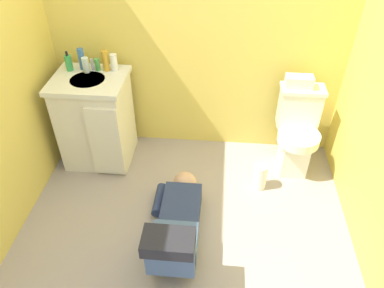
{
  "coord_description": "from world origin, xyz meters",
  "views": [
    {
      "loc": [
        0.22,
        -1.83,
        2.26
      ],
      "look_at": [
        0.01,
        0.43,
        0.45
      ],
      "focal_mm": 34.54,
      "sensor_mm": 36.0,
      "label": 1
    }
  ],
  "objects_px": {
    "bottle_clear": "(86,65)",
    "paper_towel_roll": "(260,176)",
    "person_plumber": "(176,226)",
    "vanity_cabinet": "(96,120)",
    "bottle_green": "(97,65)",
    "bottle_blue": "(82,59)",
    "bottle_amber": "(105,61)",
    "faucet": "(92,65)",
    "toilet": "(297,132)",
    "tissue_box": "(299,82)",
    "soap_dispenser": "(69,63)",
    "bottle_white": "(114,62)"
  },
  "relations": [
    {
      "from": "bottle_blue",
      "to": "paper_towel_roll",
      "type": "xyz_separation_m",
      "value": [
        1.53,
        -0.44,
        -0.79
      ]
    },
    {
      "from": "toilet",
      "to": "vanity_cabinet",
      "type": "height_order",
      "value": "vanity_cabinet"
    },
    {
      "from": "paper_towel_roll",
      "to": "bottle_blue",
      "type": "bearing_deg",
      "value": 164.07
    },
    {
      "from": "paper_towel_roll",
      "to": "faucet",
      "type": "bearing_deg",
      "value": 163.75
    },
    {
      "from": "bottle_clear",
      "to": "paper_towel_roll",
      "type": "bearing_deg",
      "value": -14.46
    },
    {
      "from": "toilet",
      "to": "bottle_clear",
      "type": "bearing_deg",
      "value": 177.98
    },
    {
      "from": "toilet",
      "to": "bottle_amber",
      "type": "height_order",
      "value": "bottle_amber"
    },
    {
      "from": "faucet",
      "to": "bottle_blue",
      "type": "bearing_deg",
      "value": 169.38
    },
    {
      "from": "soap_dispenser",
      "to": "paper_towel_roll",
      "type": "xyz_separation_m",
      "value": [
        1.63,
        -0.4,
        -0.77
      ]
    },
    {
      "from": "bottle_amber",
      "to": "paper_towel_roll",
      "type": "distance_m",
      "value": 1.6
    },
    {
      "from": "soap_dispenser",
      "to": "bottle_clear",
      "type": "height_order",
      "value": "soap_dispenser"
    },
    {
      "from": "vanity_cabinet",
      "to": "bottle_amber",
      "type": "relative_size",
      "value": 4.74
    },
    {
      "from": "bottle_blue",
      "to": "bottle_white",
      "type": "bearing_deg",
      "value": -0.29
    },
    {
      "from": "bottle_white",
      "to": "paper_towel_roll",
      "type": "xyz_separation_m",
      "value": [
        1.26,
        -0.44,
        -0.77
      ]
    },
    {
      "from": "bottle_green",
      "to": "bottle_white",
      "type": "height_order",
      "value": "bottle_white"
    },
    {
      "from": "toilet",
      "to": "tissue_box",
      "type": "bearing_deg",
      "value": 116.43
    },
    {
      "from": "faucet",
      "to": "bottle_amber",
      "type": "height_order",
      "value": "bottle_amber"
    },
    {
      "from": "vanity_cabinet",
      "to": "faucet",
      "type": "distance_m",
      "value": 0.47
    },
    {
      "from": "bottle_blue",
      "to": "bottle_clear",
      "type": "distance_m",
      "value": 0.08
    },
    {
      "from": "vanity_cabinet",
      "to": "bottle_clear",
      "type": "height_order",
      "value": "bottle_clear"
    },
    {
      "from": "bottle_green",
      "to": "bottle_blue",
      "type": "bearing_deg",
      "value": 173.58
    },
    {
      "from": "toilet",
      "to": "vanity_cabinet",
      "type": "xyz_separation_m",
      "value": [
        -1.74,
        -0.05,
        0.05
      ]
    },
    {
      "from": "paper_towel_roll",
      "to": "bottle_clear",
      "type": "bearing_deg",
      "value": 165.54
    },
    {
      "from": "person_plumber",
      "to": "bottle_green",
      "type": "distance_m",
      "value": 1.47
    },
    {
      "from": "faucet",
      "to": "bottle_blue",
      "type": "relative_size",
      "value": 0.56
    },
    {
      "from": "person_plumber",
      "to": "bottle_amber",
      "type": "height_order",
      "value": "bottle_amber"
    },
    {
      "from": "toilet",
      "to": "bottle_amber",
      "type": "relative_size",
      "value": 4.33
    },
    {
      "from": "faucet",
      "to": "soap_dispenser",
      "type": "distance_m",
      "value": 0.19
    },
    {
      "from": "toilet",
      "to": "bottle_clear",
      "type": "height_order",
      "value": "bottle_clear"
    },
    {
      "from": "person_plumber",
      "to": "bottle_amber",
      "type": "xyz_separation_m",
      "value": [
        -0.7,
        1.05,
        0.73
      ]
    },
    {
      "from": "person_plumber",
      "to": "paper_towel_roll",
      "type": "relative_size",
      "value": 4.45
    },
    {
      "from": "tissue_box",
      "to": "bottle_amber",
      "type": "distance_m",
      "value": 1.58
    },
    {
      "from": "person_plumber",
      "to": "bottle_clear",
      "type": "height_order",
      "value": "bottle_clear"
    },
    {
      "from": "faucet",
      "to": "person_plumber",
      "type": "distance_m",
      "value": 1.49
    },
    {
      "from": "person_plumber",
      "to": "paper_towel_roll",
      "type": "xyz_separation_m",
      "value": [
        0.63,
        0.62,
        -0.06
      ]
    },
    {
      "from": "tissue_box",
      "to": "soap_dispenser",
      "type": "relative_size",
      "value": 1.33
    },
    {
      "from": "vanity_cabinet",
      "to": "tissue_box",
      "type": "relative_size",
      "value": 3.73
    },
    {
      "from": "bottle_blue",
      "to": "soap_dispenser",
      "type": "bearing_deg",
      "value": -160.18
    },
    {
      "from": "tissue_box",
      "to": "bottle_clear",
      "type": "bearing_deg",
      "value": -179.08
    },
    {
      "from": "toilet",
      "to": "vanity_cabinet",
      "type": "bearing_deg",
      "value": -178.49
    },
    {
      "from": "toilet",
      "to": "paper_towel_roll",
      "type": "distance_m",
      "value": 0.5
    },
    {
      "from": "bottle_clear",
      "to": "paper_towel_roll",
      "type": "relative_size",
      "value": 0.53
    },
    {
      "from": "bottle_blue",
      "to": "bottle_amber",
      "type": "bearing_deg",
      "value": -2.81
    },
    {
      "from": "tissue_box",
      "to": "bottle_blue",
      "type": "xyz_separation_m",
      "value": [
        -1.78,
        0.03,
        0.11
      ]
    },
    {
      "from": "person_plumber",
      "to": "vanity_cabinet",
      "type": "bearing_deg",
      "value": 132.1
    },
    {
      "from": "vanity_cabinet",
      "to": "person_plumber",
      "type": "distance_m",
      "value": 1.23
    },
    {
      "from": "bottle_clear",
      "to": "paper_towel_roll",
      "type": "xyz_separation_m",
      "value": [
        1.48,
        -0.38,
        -0.76
      ]
    },
    {
      "from": "paper_towel_roll",
      "to": "bottle_white",
      "type": "bearing_deg",
      "value": 160.95
    },
    {
      "from": "bottle_clear",
      "to": "bottle_white",
      "type": "bearing_deg",
      "value": 13.38
    },
    {
      "from": "soap_dispenser",
      "to": "paper_towel_roll",
      "type": "height_order",
      "value": "soap_dispenser"
    }
  ]
}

